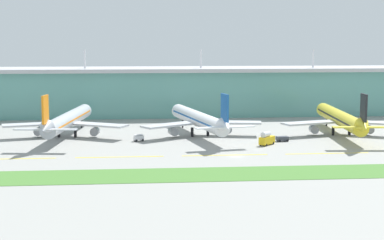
% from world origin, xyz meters
% --- Properties ---
extents(ground_plane, '(600.00, 600.00, 0.00)m').
position_xyz_m(ground_plane, '(0.00, 0.00, 0.00)').
color(ground_plane, gray).
extents(terminal_building, '(288.00, 34.00, 32.69)m').
position_xyz_m(terminal_building, '(-0.00, 110.62, 12.05)').
color(terminal_building, '#5B9E93').
rests_on(terminal_building, ground).
extents(airliner_near, '(48.43, 70.88, 18.90)m').
position_xyz_m(airliner_near, '(-57.98, 45.31, 6.46)').
color(airliner_near, '#ADB2BC').
rests_on(airliner_near, ground).
extents(airliner_middle, '(47.81, 67.92, 18.90)m').
position_xyz_m(airliner_middle, '(-7.29, 43.24, 6.45)').
color(airliner_middle, white).
rests_on(airliner_middle, ground).
extents(airliner_far, '(48.62, 70.78, 18.90)m').
position_xyz_m(airliner_far, '(48.64, 40.81, 6.46)').
color(airliner_far, yellow).
rests_on(airliner_far, ground).
extents(taxiway_stripe_west, '(28.00, 0.70, 0.04)m').
position_xyz_m(taxiway_stripe_west, '(-71.00, 2.19, 0.02)').
color(taxiway_stripe_west, yellow).
rests_on(taxiway_stripe_west, ground).
extents(taxiway_stripe_mid_west, '(28.00, 0.70, 0.04)m').
position_xyz_m(taxiway_stripe_mid_west, '(-37.00, 2.19, 0.02)').
color(taxiway_stripe_mid_west, yellow).
rests_on(taxiway_stripe_mid_west, ground).
extents(taxiway_stripe_centre, '(28.00, 0.70, 0.04)m').
position_xyz_m(taxiway_stripe_centre, '(-3.00, 2.19, 0.02)').
color(taxiway_stripe_centre, yellow).
rests_on(taxiway_stripe_centre, ground).
extents(taxiway_stripe_mid_east, '(28.00, 0.70, 0.04)m').
position_xyz_m(taxiway_stripe_mid_east, '(31.00, 2.19, 0.02)').
color(taxiway_stripe_mid_east, yellow).
rests_on(taxiway_stripe_mid_east, ground).
extents(grass_verge, '(300.00, 18.00, 0.10)m').
position_xyz_m(grass_verge, '(0.00, -25.51, 0.05)').
color(grass_verge, '#477A33').
rests_on(grass_verge, ground).
extents(fuel_truck, '(6.77, 7.07, 4.95)m').
position_xyz_m(fuel_truck, '(14.52, 19.81, 2.26)').
color(fuel_truck, gold).
rests_on(fuel_truck, ground).
extents(baggage_cart, '(4.00, 3.05, 2.48)m').
position_xyz_m(baggage_cart, '(-30.79, 32.24, 1.26)').
color(baggage_cart, silver).
rests_on(baggage_cart, ground).
extents(pushback_tug, '(4.73, 3.13, 1.85)m').
position_xyz_m(pushback_tug, '(21.99, 27.14, 1.10)').
color(pushback_tug, '#333842').
rests_on(pushback_tug, ground).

